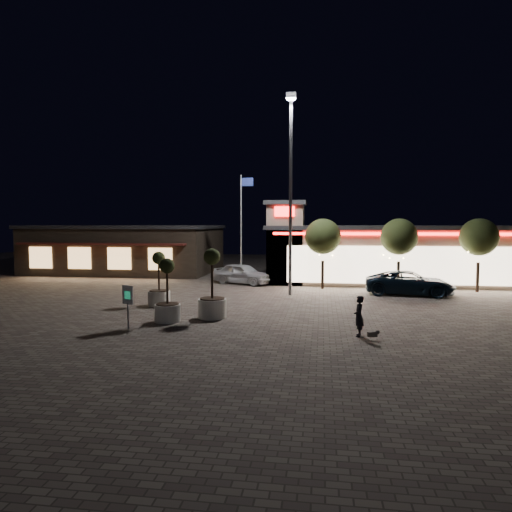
# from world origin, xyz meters

# --- Properties ---
(ground) EXTENTS (90.00, 90.00, 0.00)m
(ground) POSITION_xyz_m (0.00, 0.00, 0.00)
(ground) COLOR #6C6258
(ground) RESTS_ON ground
(retail_building) EXTENTS (20.40, 8.40, 6.10)m
(retail_building) POSITION_xyz_m (9.51, 15.82, 2.21)
(retail_building) COLOR tan
(retail_building) RESTS_ON ground
(restaurant_building) EXTENTS (16.40, 11.00, 4.30)m
(restaurant_building) POSITION_xyz_m (-14.00, 19.97, 2.16)
(restaurant_building) COLOR #382D23
(restaurant_building) RESTS_ON ground
(floodlight_pole) EXTENTS (0.60, 0.40, 12.38)m
(floodlight_pole) POSITION_xyz_m (2.00, 8.00, 7.02)
(floodlight_pole) COLOR gray
(floodlight_pole) RESTS_ON ground
(flagpole) EXTENTS (0.95, 0.10, 8.00)m
(flagpole) POSITION_xyz_m (-1.90, 13.00, 4.74)
(flagpole) COLOR white
(flagpole) RESTS_ON ground
(string_tree_a) EXTENTS (2.42, 2.42, 4.79)m
(string_tree_a) POSITION_xyz_m (4.00, 11.00, 3.56)
(string_tree_a) COLOR #332319
(string_tree_a) RESTS_ON ground
(string_tree_b) EXTENTS (2.42, 2.42, 4.79)m
(string_tree_b) POSITION_xyz_m (9.00, 11.00, 3.56)
(string_tree_b) COLOR #332319
(string_tree_b) RESTS_ON ground
(string_tree_c) EXTENTS (2.42, 2.42, 4.79)m
(string_tree_c) POSITION_xyz_m (14.00, 11.00, 3.56)
(string_tree_c) COLOR #332319
(string_tree_c) RESTS_ON ground
(pickup_truck) EXTENTS (5.66, 3.19, 1.49)m
(pickup_truck) POSITION_xyz_m (9.39, 9.04, 0.75)
(pickup_truck) COLOR black
(pickup_truck) RESTS_ON ground
(white_sedan) EXTENTS (4.85, 3.42, 1.53)m
(white_sedan) POSITION_xyz_m (-1.85, 12.69, 0.77)
(white_sedan) COLOR silver
(white_sedan) RESTS_ON ground
(pedestrian) EXTENTS (0.43, 0.62, 1.61)m
(pedestrian) POSITION_xyz_m (5.42, -2.16, 0.80)
(pedestrian) COLOR black
(pedestrian) RESTS_ON ground
(dog) EXTENTS (0.47, 0.27, 0.25)m
(dog) POSITION_xyz_m (5.95, -2.70, 0.25)
(dog) COLOR #59514C
(dog) RESTS_ON ground
(planter_left) EXTENTS (1.20, 1.20, 2.94)m
(planter_left) POSITION_xyz_m (-4.75, 3.16, 0.91)
(planter_left) COLOR white
(planter_left) RESTS_ON ground
(planter_mid) EXTENTS (1.17, 1.17, 2.88)m
(planter_mid) POSITION_xyz_m (-2.95, -0.65, 0.89)
(planter_mid) COLOR white
(planter_mid) RESTS_ON ground
(planter_right) EXTENTS (1.33, 1.33, 3.28)m
(planter_right) POSITION_xyz_m (-1.14, 0.47, 1.01)
(planter_right) COLOR white
(planter_right) RESTS_ON ground
(valet_sign) EXTENTS (0.57, 0.30, 1.83)m
(valet_sign) POSITION_xyz_m (-4.12, -2.25, 1.28)
(valet_sign) COLOR gray
(valet_sign) RESTS_ON ground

